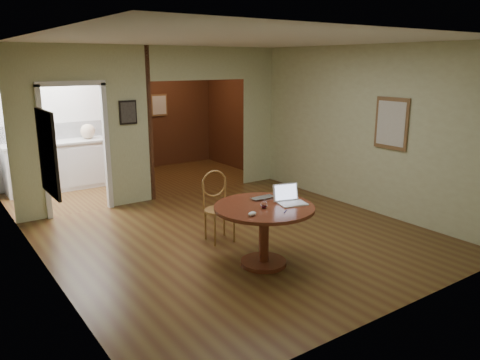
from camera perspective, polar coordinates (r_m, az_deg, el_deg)
floor at (r=6.66m, az=0.23°, el=-7.13°), size 5.00×5.00×0.00m
room_shell at (r=8.81m, az=-14.09°, el=6.37°), size 5.20×7.50×5.00m
dining_table at (r=5.66m, az=2.95°, el=-5.06°), size 1.21×1.21×0.75m
chair at (r=6.46m, az=-2.78°, el=-2.72°), size 0.45×0.45×0.98m
open_laptop at (r=5.71m, az=6.03°, el=-2.21°), size 0.37×0.36×0.23m
closed_laptop at (r=5.84m, az=3.09°, el=-2.30°), size 0.32×0.21×0.03m
mouse at (r=5.23m, az=1.49°, el=-4.13°), size 0.13×0.09×0.05m
wine_glass at (r=5.50m, az=2.93°, el=-2.98°), size 0.08×0.08×0.09m
pen at (r=5.41m, az=5.57°, el=-3.80°), size 0.11×0.08×0.01m
kitchen_cabinet at (r=9.73m, az=-21.00°, el=1.68°), size 2.06×0.60×0.94m
grocery_bag at (r=9.77m, az=-18.07°, el=5.65°), size 0.37×0.35×0.30m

